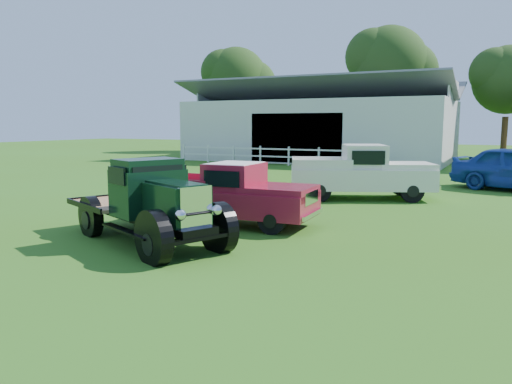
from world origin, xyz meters
The scene contains 9 objects.
ground centered at (0.00, 0.00, 0.00)m, with size 120.00×120.00×0.00m, color #346214.
shed_left centered at (-7.00, 26.00, 2.80)m, with size 18.80×10.20×5.60m, color #B6B6B0, non-canonical shape.
fence_rail centered at (-8.00, 20.00, 0.60)m, with size 14.20×0.16×1.20m, color white, non-canonical shape.
tree_a centered at (-18.00, 33.00, 5.25)m, with size 6.30×6.30×10.50m, color #224417, non-canonical shape.
tree_b centered at (-4.00, 34.00, 5.75)m, with size 6.90×6.90×11.50m, color #224417, non-canonical shape.
tree_c centered at (5.00, 33.00, 4.50)m, with size 5.40×5.40×9.00m, color #224417, non-canonical shape.
vintage_flatbed centered at (-1.72, -0.37, 0.93)m, with size 4.70×1.86×1.86m, color black, non-canonical shape.
red_pickup centered at (-1.01, 2.20, 0.82)m, with size 4.49×1.73×1.64m, color maroon, non-canonical shape.
white_pickup centered at (0.79, 8.21, 0.93)m, with size 5.06×1.96×1.86m, color silver, non-canonical shape.
Camera 1 is at (5.37, -9.00, 2.62)m, focal length 35.00 mm.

